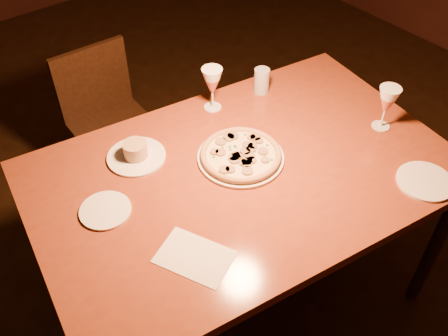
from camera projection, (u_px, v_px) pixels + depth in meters
floor at (213, 323)px, 2.33m from camera, size 7.00×7.00×0.00m
dining_table at (244, 184)px, 1.92m from camera, size 1.70×1.23×0.84m
chair_far at (109, 118)px, 2.68m from camera, size 0.42×0.42×0.84m
pizza_plate at (241, 155)px, 1.90m from camera, size 0.33×0.33×0.04m
ramekin_saucer at (136, 153)px, 1.90m from camera, size 0.22×0.22×0.07m
wine_glass_far at (212, 89)px, 2.08m from camera, size 0.09×0.09×0.19m
wine_glass_right at (386, 108)px, 1.99m from camera, size 0.09×0.09×0.19m
water_tumbler at (262, 81)px, 2.19m from camera, size 0.07×0.07×0.11m
side_plate_left at (105, 210)px, 1.72m from camera, size 0.18×0.18×0.01m
side_plate_near at (425, 181)px, 1.82m from camera, size 0.21×0.21×0.01m
menu_card at (195, 257)px, 1.58m from camera, size 0.24×0.28×0.00m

